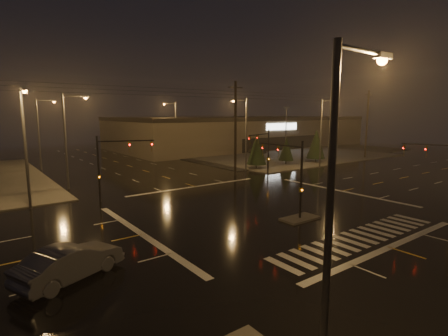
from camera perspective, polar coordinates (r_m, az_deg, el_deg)
The scene contains 26 objects.
ground at distance 30.11m, azimuth 6.51°, elevation -6.51°, with size 140.00×140.00×0.00m, color black.
sidewalk_ne at distance 71.89m, azimuth 7.66°, elevation 2.49°, with size 36.00×36.00×0.12m, color #42403B.
median_island at distance 27.43m, azimuth 12.28°, elevation -8.04°, with size 3.00×1.60×0.15m, color #42403B.
crosswalk at distance 24.64m, azimuth 21.20°, elevation -10.59°, with size 15.00×2.60×0.01m, color beige.
stop_bar_near at distance 23.72m, azimuth 25.36°, elevation -11.61°, with size 16.00×0.50×0.01m, color beige.
stop_bar_far at distance 38.63m, azimuth -4.72°, elevation -3.04°, with size 16.00×0.50×0.01m, color beige.
parking_lot at distance 74.11m, azimuth 11.51°, elevation 2.57°, with size 50.00×24.00×0.08m, color black.
retail_building at distance 86.82m, azimuth 2.69°, elevation 6.15°, with size 60.20×28.30×7.20m.
signal_mast_median at distance 27.21m, azimuth 11.07°, elevation -0.19°, with size 0.25×4.59×6.00m.
signal_mast_ne at distance 43.13m, azimuth 6.63°, elevation 3.27°, with size 4.84×1.86×6.00m.
signal_mast_nw at distance 33.21m, azimuth -18.03°, elevation 1.23°, with size 4.84×1.86×6.00m.
signal_mast_se at distance 32.50m, azimuth 32.40°, elevation -0.03°, with size 1.55×3.87×6.00m.
streetlight_0 at distance 10.89m, azimuth 18.02°, elevation -3.02°, with size 2.77×0.32×10.00m.
streetlight_1 at distance 40.14m, azimuth -24.09°, elevation 5.03°, with size 2.77×0.32×10.00m.
streetlight_2 at distance 55.85m, azimuth -27.74°, elevation 5.65°, with size 2.77×0.32×10.00m.
streetlight_3 at distance 48.48m, azimuth 3.36°, elevation 6.31°, with size 2.77×0.32×10.00m.
streetlight_4 at distance 65.08m, azimuth -8.10°, elevation 6.89°, with size 2.77×0.32×10.00m.
streetlight_5 at distance 32.61m, azimuth -29.70°, elevation 3.92°, with size 0.32×2.77×10.00m.
streetlight_6 at distance 52.97m, azimuth 15.84°, elevation 6.21°, with size 0.32×2.77×10.00m.
utility_pole_1 at distance 44.90m, azimuth 1.88°, elevation 6.54°, with size 2.20×0.32×12.00m.
utility_pole_2 at distance 67.76m, azimuth 22.30°, elevation 6.68°, with size 2.20×0.32×12.00m.
conifer_0 at distance 50.59m, azimuth 5.38°, elevation 3.12°, with size 2.84×2.84×5.14m.
conifer_1 at distance 55.37m, azimuth 10.13°, elevation 3.10°, with size 2.33×2.33×4.34m.
conifer_2 at distance 58.98m, azimuth 14.81°, elevation 3.82°, with size 3.02×3.02×5.41m.
car_parked at distance 70.16m, azimuth 5.35°, elevation 2.89°, with size 1.60×3.97×1.35m, color black.
car_crossing at distance 18.97m, azimuth -23.79°, elevation -13.89°, with size 1.82×5.23×1.72m, color slate.
Camera 1 is at (-19.92, -21.12, 7.97)m, focal length 28.00 mm.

